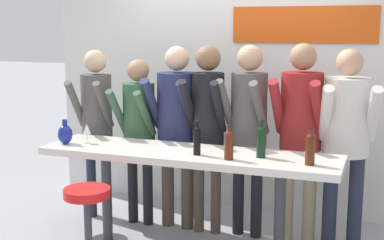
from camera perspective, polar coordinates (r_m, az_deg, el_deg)
back_wall at (r=5.71m, az=4.60°, el=4.92°), size 4.12×0.12×2.90m
tasting_table at (r=4.50m, az=-0.41°, el=-4.98°), size 2.52×0.63×0.93m
bar_stool at (r=4.29m, az=-11.05°, el=-10.32°), size 0.38×0.38×0.73m
person_far_left at (r=5.45m, az=-10.17°, el=0.67°), size 0.40×0.53×1.72m
person_left at (r=5.23m, az=-5.71°, el=-0.27°), size 0.38×0.50×1.64m
person_center_left at (r=5.10m, az=-1.63°, el=0.28°), size 0.47×0.57×1.77m
person_center at (r=4.95m, az=1.67°, el=0.42°), size 0.38×0.53×1.79m
person_center_right at (r=4.90m, az=6.04°, el=0.19°), size 0.44×0.57×1.79m
person_right at (r=4.83m, az=11.52°, el=-0.10°), size 0.46×0.58×1.81m
person_far_right at (r=4.81m, az=16.16°, el=-0.80°), size 0.54×0.63×1.77m
wine_bottle_0 at (r=4.18m, az=3.96°, el=-2.53°), size 0.07×0.07×0.27m
wine_bottle_1 at (r=4.11m, az=12.50°, el=-2.89°), size 0.07×0.07×0.29m
wine_bottle_2 at (r=4.27m, az=7.40°, el=-2.15°), size 0.07×0.07×0.30m
wine_bottle_3 at (r=4.32m, az=0.54°, el=-2.07°), size 0.06×0.06×0.29m
wine_glass_0 at (r=4.83m, az=-11.15°, el=-1.00°), size 0.07×0.07×0.18m
decorative_vase at (r=4.86m, az=-13.38°, el=-1.46°), size 0.13×0.13×0.22m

